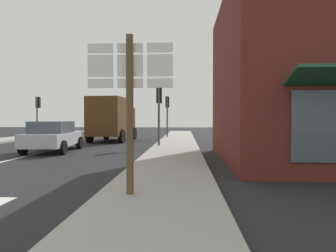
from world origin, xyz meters
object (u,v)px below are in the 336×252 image
sedan_far (53,136)px  delivery_truck (112,118)px  traffic_light_far_left (38,108)px  route_sign_post (130,97)px  traffic_light_far_right (167,107)px  traffic_light_near_right (159,103)px

sedan_far → delivery_truck: (1.23, 6.76, 0.89)m
delivery_truck → traffic_light_far_left: size_ratio=1.51×
route_sign_post → delivery_truck: bearing=105.1°
sedan_far → delivery_truck: delivery_truck is taller
sedan_far → traffic_light_far_left: bearing=120.5°
sedan_far → traffic_light_far_left: size_ratio=1.28×
traffic_light_far_left → route_sign_post: bearing=-58.6°
sedan_far → traffic_light_far_left: (-5.64, 9.57, 1.75)m
traffic_light_far_right → traffic_light_near_right: (0.00, -7.80, -0.04)m
traffic_light_far_right → sedan_far: bearing=-116.0°
sedan_far → delivery_truck: 6.93m
route_sign_post → traffic_light_far_right: (-0.36, 18.47, 0.53)m
route_sign_post → traffic_light_far_left: (-10.95, 17.91, 0.51)m
sedan_far → route_sign_post: bearing=-57.5°
delivery_truck → traffic_light_near_right: bearing=-50.0°
traffic_light_far_right → delivery_truck: bearing=-137.9°
sedan_far → traffic_light_far_right: size_ratio=1.27×
route_sign_post → traffic_light_far_left: 21.00m
traffic_light_far_right → traffic_light_far_left: size_ratio=1.01×
traffic_light_near_right → route_sign_post: bearing=-88.1°
route_sign_post → traffic_light_near_right: bearing=91.9°
sedan_far → traffic_light_near_right: 5.73m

